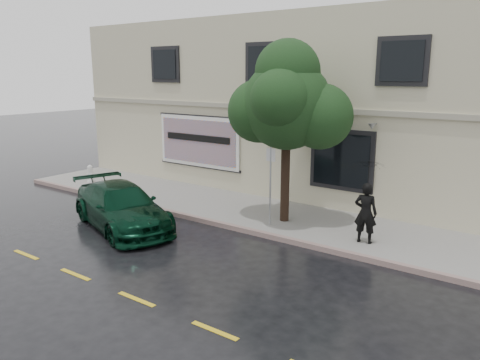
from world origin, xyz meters
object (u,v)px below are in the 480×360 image
Objects in this scene: street_tree at (287,106)px; pedestrian at (366,213)px; fire_hydrant at (90,174)px; car at (121,207)px.

pedestrian is at bearing -8.58° from street_tree.
street_tree reaches higher than fire_hydrant.
fire_hydrant is (-12.55, 0.17, -0.49)m from pedestrian.
street_tree reaches higher than car.
pedestrian is (6.95, 2.85, 0.32)m from car.
pedestrian is at bearing 13.97° from fire_hydrant.
car is 6.12m from street_tree.
street_tree is at bearing 16.31° from fire_hydrant.
street_tree is at bearing -31.66° from car.
fire_hydrant is (-5.60, 3.01, -0.17)m from car.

